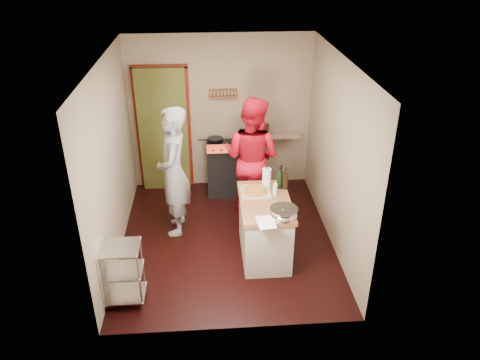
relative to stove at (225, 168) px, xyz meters
name	(u,v)px	position (x,y,z in m)	size (l,w,h in m)	color
floor	(227,239)	(-0.05, -1.42, -0.45)	(3.50, 3.50, 0.00)	black
back_wall	(182,123)	(-0.69, 0.36, 0.68)	(3.00, 0.44, 2.60)	gray
left_wall	(111,162)	(-1.55, -1.42, 0.85)	(0.04, 3.50, 2.60)	gray
right_wall	(336,154)	(1.45, -1.42, 0.85)	(0.04, 3.50, 2.60)	gray
ceiling	(224,59)	(-0.05, -1.42, 2.16)	(3.00, 3.50, 0.02)	white
stove	(225,168)	(0.00, 0.00, 0.00)	(0.60, 0.63, 1.00)	black
wire_shelving	(122,271)	(-1.33, -2.62, -0.01)	(0.48, 0.40, 0.80)	silver
island	(265,226)	(0.46, -1.81, 0.00)	(0.69, 1.24, 1.16)	beige
person_stripe	(174,172)	(-0.77, -1.11, 0.51)	(0.70, 0.46, 1.91)	#A4A4A9
person_red	(252,157)	(0.38, -0.68, 0.50)	(0.92, 0.72, 1.89)	red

